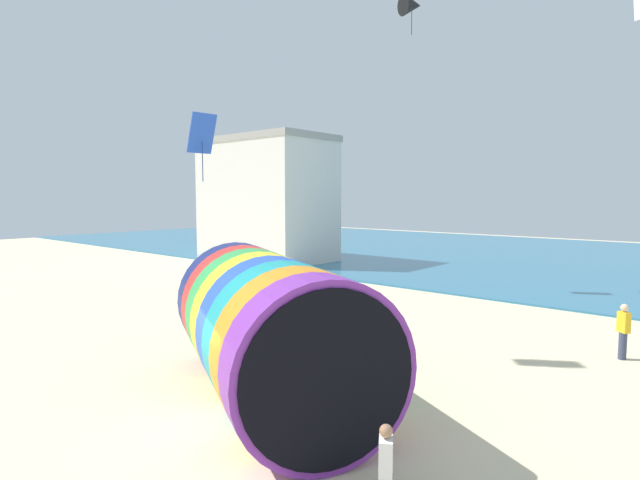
% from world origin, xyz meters
% --- Properties ---
extents(ground_plane, '(120.00, 120.00, 0.00)m').
position_xyz_m(ground_plane, '(0.00, 0.00, 0.00)').
color(ground_plane, beige).
extents(sea, '(120.00, 40.00, 0.10)m').
position_xyz_m(sea, '(0.00, 37.42, 0.05)').
color(sea, teal).
rests_on(sea, ground).
extents(giant_inflatable_tube, '(8.77, 6.95, 3.71)m').
position_xyz_m(giant_inflatable_tube, '(-0.36, 1.78, 1.86)').
color(giant_inflatable_tube, navy).
rests_on(giant_inflatable_tube, ground).
extents(kite_handler, '(0.38, 0.42, 1.61)m').
position_xyz_m(kite_handler, '(4.61, -0.40, 0.81)').
color(kite_handler, '#383D56').
rests_on(kite_handler, ground).
extents(kite_blue_diamond, '(0.53, 0.97, 2.27)m').
position_xyz_m(kite_blue_diamond, '(-5.37, 3.48, 7.29)').
color(kite_blue_diamond, blue).
extents(kite_black_delta, '(1.59, 1.64, 2.20)m').
position_xyz_m(kite_black_delta, '(-5.93, 17.96, 15.66)').
color(kite_black_delta, black).
extents(bystander_near_water, '(0.42, 0.39, 1.80)m').
position_xyz_m(bystander_near_water, '(5.93, 11.28, 0.93)').
color(bystander_near_water, '#383D56').
rests_on(bystander_near_water, ground).
extents(promenade_building, '(10.61, 6.41, 9.95)m').
position_xyz_m(promenade_building, '(-20.95, 21.03, 4.98)').
color(promenade_building, silver).
rests_on(promenade_building, ground).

